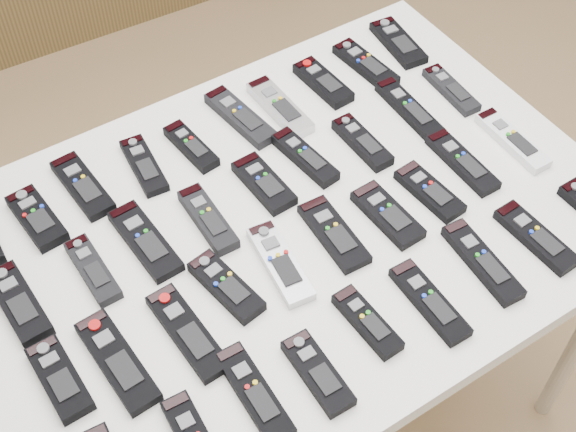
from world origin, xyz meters
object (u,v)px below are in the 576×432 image
remote_2 (83,186)px  remote_24 (334,234)px  remote_19 (60,379)px  remote_34 (430,302)px  remote_5 (240,117)px  remote_9 (398,43)px  remote_22 (226,286)px  remote_26 (430,192)px  table (288,241)px  remote_13 (208,219)px  remote_8 (366,65)px  remote_1 (37,218)px  remote_6 (280,107)px  remote_21 (188,332)px  remote_15 (305,157)px  remote_36 (536,237)px  remote_32 (318,373)px  remote_4 (191,146)px  remote_16 (362,142)px  remote_28 (512,140)px  remote_23 (280,263)px  remote_7 (323,83)px  remote_31 (254,393)px  remote_17 (409,109)px  remote_10 (19,303)px  remote_33 (367,322)px  remote_20 (117,361)px  remote_25 (387,215)px  remote_14 (264,183)px  remote_3 (144,166)px  remote_35 (482,262)px  remote_18 (451,90)px  remote_27 (462,162)px  remote_11 (93,270)px

remote_2 → remote_24: bearing=-50.1°
remote_19 → remote_34: (0.61, -0.21, -0.00)m
remote_5 → remote_9: size_ratio=1.15×
remote_22 → remote_26: bearing=-12.0°
table → remote_19: remote_19 is taller
table → remote_13: (-0.13, 0.08, 0.07)m
remote_8 → remote_1: bearing=176.5°
table → remote_6: (0.15, 0.27, 0.07)m
remote_2 → remote_26: 0.69m
remote_21 → remote_24: bearing=4.1°
remote_15 → remote_22: 0.35m
remote_36 → remote_32: bearing=179.0°
remote_9 → remote_24: 0.59m
remote_4 → remote_16: bearing=-36.9°
remote_28 → remote_23: bearing=-178.6°
remote_34 → remote_7: bearing=75.0°
remote_28 → remote_31: 0.78m
remote_17 → remote_36: 0.40m
remote_7 → remote_2: bearing=175.7°
remote_6 → remote_10: bearing=-166.4°
remote_10 → remote_33: bearing=-38.9°
remote_20 → remote_33: 0.43m
remote_25 → remote_33: 0.25m
remote_14 → remote_24: bearing=-78.3°
remote_22 → remote_23: size_ratio=0.85×
remote_19 → remote_20: size_ratio=0.76×
remote_24 → remote_33: 0.20m
table → remote_4: bearing=103.2°
remote_1 → remote_20: (-0.00, -0.37, -0.00)m
remote_3 → remote_28: 0.76m
remote_7 → remote_23: bearing=-136.9°
remote_24 → remote_13: bearing=142.2°
remote_3 → remote_33: size_ratio=1.08×
remote_33 → remote_7: bearing=60.2°
remote_35 → table: bearing=135.3°
remote_8 → remote_14: bearing=-159.8°
remote_18 → remote_14: bearing=-175.5°
remote_27 → remote_28: same height
remote_20 → remote_26: size_ratio=1.33×
remote_17 → remote_10: bearing=-177.2°
remote_5 → remote_33: same height
remote_11 → remote_28: 0.89m
remote_16 → remote_24: remote_16 is taller
remote_3 → remote_34: 0.64m
remote_3 → remote_11: (-0.19, -0.18, 0.00)m
remote_4 → remote_7: size_ratio=0.93×
remote_20 → table: bearing=10.9°
remote_22 → remote_26: size_ratio=1.05×
remote_20 → remote_35: (0.65, -0.18, 0.00)m
remote_14 → remote_2: bearing=145.7°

